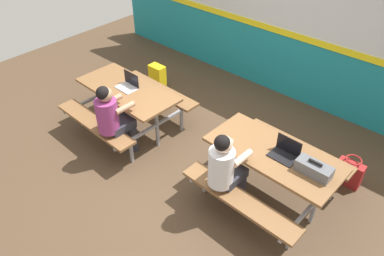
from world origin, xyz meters
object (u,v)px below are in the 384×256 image
(picnic_table_left, at_px, (128,98))
(student_nearer, at_px, (112,116))
(picnic_table_right, at_px, (272,163))
(laptop_silver, at_px, (128,85))
(backpack_dark, at_px, (158,77))
(student_further, at_px, (225,167))
(toolbox_grey, at_px, (314,169))
(tote_bag_bright, at_px, (349,173))
(laptop_dark, at_px, (285,153))

(picnic_table_left, xyz_separation_m, student_nearer, (0.36, -0.57, 0.14))
(picnic_table_right, distance_m, laptop_silver, 2.45)
(picnic_table_left, height_order, backpack_dark, picnic_table_left)
(student_further, xyz_separation_m, toolbox_grey, (0.81, 0.54, 0.10))
(picnic_table_left, distance_m, toolbox_grey, 2.95)
(picnic_table_left, height_order, student_nearer, student_nearer)
(picnic_table_right, distance_m, student_further, 0.64)
(toolbox_grey, xyz_separation_m, tote_bag_bright, (0.17, 0.92, -0.62))
(toolbox_grey, height_order, tote_bag_bright, toolbox_grey)
(student_nearer, height_order, student_further, same)
(student_further, distance_m, toolbox_grey, 0.98)
(laptop_silver, xyz_separation_m, laptop_dark, (2.55, 0.22, 0.00))
(laptop_silver, height_order, tote_bag_bright, laptop_silver)
(laptop_silver, relative_size, toolbox_grey, 0.81)
(toolbox_grey, xyz_separation_m, backpack_dark, (-3.54, 0.97, -0.60))
(student_nearer, height_order, laptop_silver, student_nearer)
(student_nearer, height_order, backpack_dark, student_nearer)
(backpack_dark, bearing_deg, picnic_table_right, -17.58)
(laptop_dark, bearing_deg, backpack_dark, 163.63)
(student_nearer, xyz_separation_m, tote_bag_bright, (2.75, 1.69, -0.51))
(backpack_dark, bearing_deg, toolbox_grey, -15.35)
(student_nearer, bearing_deg, toolbox_grey, 16.69)
(laptop_silver, distance_m, laptop_dark, 2.56)
(picnic_table_left, distance_m, student_further, 2.15)
(student_further, distance_m, tote_bag_bright, 1.83)
(picnic_table_left, relative_size, toolbox_grey, 4.12)
(picnic_table_left, height_order, laptop_silver, laptop_silver)
(laptop_silver, bearing_deg, picnic_table_left, -80.19)
(picnic_table_left, xyz_separation_m, toolbox_grey, (2.94, 0.21, 0.24))
(picnic_table_left, height_order, student_further, student_further)
(picnic_table_right, relative_size, student_further, 1.37)
(laptop_silver, distance_m, tote_bag_bright, 3.35)
(student_further, bearing_deg, student_nearer, -172.38)
(picnic_table_left, relative_size, tote_bag_bright, 3.83)
(tote_bag_bright, bearing_deg, student_nearer, -148.35)
(backpack_dark, bearing_deg, laptop_dark, -16.37)
(picnic_table_right, bearing_deg, picnic_table_left, -174.83)
(student_nearer, xyz_separation_m, toolbox_grey, (2.58, 0.77, 0.10))
(student_nearer, bearing_deg, laptop_dark, 20.55)
(laptop_silver, xyz_separation_m, backpack_dark, (-0.59, 1.14, -0.57))
(toolbox_grey, relative_size, backpack_dark, 0.91)
(laptop_silver, height_order, laptop_dark, same)
(student_nearer, xyz_separation_m, backpack_dark, (-0.96, 1.74, -0.49))
(laptop_dark, bearing_deg, laptop_silver, -175.15)
(picnic_table_left, distance_m, tote_bag_bright, 3.33)
(tote_bag_bright, bearing_deg, laptop_silver, -160.69)
(tote_bag_bright, bearing_deg, picnic_table_right, -126.90)
(picnic_table_right, height_order, student_nearer, student_nearer)
(laptop_dark, distance_m, backpack_dark, 3.33)
(student_nearer, bearing_deg, laptop_silver, 121.19)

